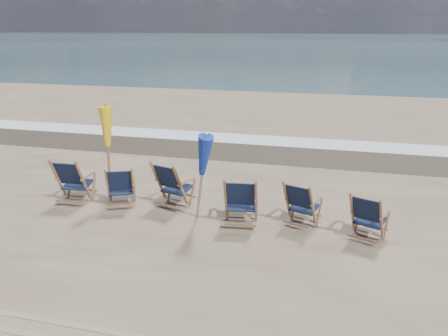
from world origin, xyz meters
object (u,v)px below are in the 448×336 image
(beach_chair_3, at_px, (256,203))
(beach_chair_4, at_px, (312,207))
(umbrella_yellow, at_px, (106,133))
(beach_chair_0, at_px, (83,182))
(beach_chair_2, at_px, (180,187))
(beach_chair_5, at_px, (381,221))
(umbrella_blue, at_px, (200,155))
(beach_chair_1, at_px, (133,186))

(beach_chair_3, distance_m, beach_chair_4, 1.09)
(beach_chair_4, bearing_deg, umbrella_yellow, 16.41)
(beach_chair_0, relative_size, beach_chair_2, 1.01)
(beach_chair_4, bearing_deg, beach_chair_2, 14.38)
(beach_chair_3, xyz_separation_m, umbrella_yellow, (-3.34, 0.42, 1.11))
(beach_chair_0, bearing_deg, umbrella_yellow, -160.30)
(beach_chair_2, bearing_deg, beach_chair_5, -171.12)
(beach_chair_2, height_order, umbrella_blue, umbrella_blue)
(beach_chair_2, bearing_deg, beach_chair_0, 23.08)
(beach_chair_1, xyz_separation_m, beach_chair_2, (1.06, 0.05, 0.06))
(beach_chair_0, xyz_separation_m, beach_chair_4, (4.95, -0.04, -0.06))
(beach_chair_5, xyz_separation_m, umbrella_yellow, (-5.65, 0.58, 1.16))
(beach_chair_2, height_order, beach_chair_5, beach_chair_2)
(beach_chair_3, relative_size, beach_chair_5, 1.11)
(beach_chair_4, distance_m, beach_chair_5, 1.27)
(umbrella_yellow, xyz_separation_m, umbrella_blue, (2.23, -0.43, -0.21))
(beach_chair_0, height_order, umbrella_blue, umbrella_blue)
(beach_chair_1, relative_size, beach_chair_3, 0.91)
(beach_chair_0, height_order, umbrella_yellow, umbrella_yellow)
(beach_chair_1, height_order, umbrella_blue, umbrella_blue)
(beach_chair_3, height_order, umbrella_yellow, umbrella_yellow)
(beach_chair_2, height_order, beach_chair_4, beach_chair_2)
(beach_chair_1, relative_size, beach_chair_2, 0.90)
(beach_chair_2, distance_m, beach_chair_5, 4.05)
(umbrella_yellow, height_order, umbrella_blue, umbrella_yellow)
(beach_chair_1, bearing_deg, umbrella_yellow, -28.25)
(beach_chair_4, xyz_separation_m, umbrella_blue, (-2.18, -0.17, 0.95))
(beach_chair_3, height_order, beach_chair_4, beach_chair_3)
(beach_chair_3, relative_size, umbrella_yellow, 0.49)
(beach_chair_5, distance_m, umbrella_yellow, 5.79)
(beach_chair_0, distance_m, beach_chair_5, 6.19)
(beach_chair_2, xyz_separation_m, beach_chair_4, (2.78, -0.26, -0.06))
(umbrella_blue, bearing_deg, beach_chair_5, -2.50)
(beach_chair_1, relative_size, umbrella_blue, 0.50)
(beach_chair_0, height_order, beach_chair_2, beach_chair_0)
(beach_chair_5, relative_size, umbrella_yellow, 0.44)
(beach_chair_1, distance_m, beach_chair_4, 3.85)
(umbrella_yellow, bearing_deg, beach_chair_5, -5.86)
(umbrella_yellow, bearing_deg, umbrella_blue, -10.90)
(beach_chair_1, distance_m, beach_chair_2, 1.07)
(beach_chair_1, xyz_separation_m, beach_chair_5, (5.07, -0.53, -0.01))
(beach_chair_5, bearing_deg, beach_chair_4, 7.48)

